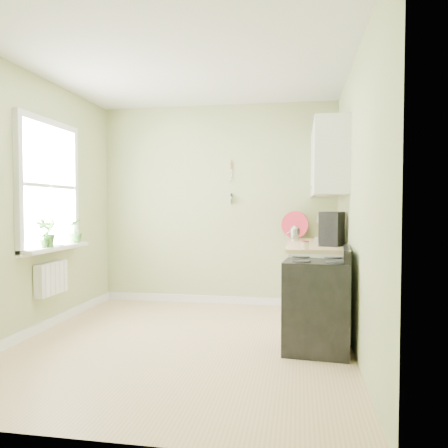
% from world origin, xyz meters
% --- Properties ---
extents(floor, '(3.20, 3.60, 0.02)m').
position_xyz_m(floor, '(0.00, 0.00, -0.01)').
color(floor, tan).
rests_on(floor, ground).
extents(ceiling, '(3.20, 3.60, 0.02)m').
position_xyz_m(ceiling, '(0.00, 0.00, 2.71)').
color(ceiling, white).
rests_on(ceiling, wall_back).
extents(wall_back, '(3.20, 0.02, 2.70)m').
position_xyz_m(wall_back, '(0.00, 1.81, 1.35)').
color(wall_back, '#B1BB80').
rests_on(wall_back, floor).
extents(wall_left, '(0.02, 3.60, 2.70)m').
position_xyz_m(wall_left, '(-1.61, 0.00, 1.35)').
color(wall_left, '#B1BB80').
rests_on(wall_left, floor).
extents(wall_right, '(0.02, 3.60, 2.70)m').
position_xyz_m(wall_right, '(1.61, 0.00, 1.35)').
color(wall_right, '#B1BB80').
rests_on(wall_right, floor).
extents(base_cabinets, '(0.60, 1.60, 0.87)m').
position_xyz_m(base_cabinets, '(1.30, 1.00, 0.43)').
color(base_cabinets, white).
rests_on(base_cabinets, floor).
extents(countertop, '(0.64, 1.60, 0.04)m').
position_xyz_m(countertop, '(1.29, 1.00, 0.89)').
color(countertop, beige).
rests_on(countertop, base_cabinets).
extents(upper_cabinets, '(0.35, 1.40, 0.80)m').
position_xyz_m(upper_cabinets, '(1.43, 1.10, 1.85)').
color(upper_cabinets, white).
rests_on(upper_cabinets, wall_right).
extents(window, '(0.06, 1.14, 1.44)m').
position_xyz_m(window, '(-1.58, 0.30, 1.55)').
color(window, white).
rests_on(window, wall_left).
extents(window_sill, '(0.18, 1.14, 0.04)m').
position_xyz_m(window_sill, '(-1.51, 0.30, 0.88)').
color(window_sill, white).
rests_on(window_sill, wall_left).
extents(radiator, '(0.12, 0.50, 0.35)m').
position_xyz_m(radiator, '(-1.54, 0.25, 0.55)').
color(radiator, white).
rests_on(radiator, wall_left).
extents(wall_utensils, '(0.02, 0.14, 0.58)m').
position_xyz_m(wall_utensils, '(0.20, 1.78, 1.56)').
color(wall_utensils, beige).
rests_on(wall_utensils, wall_back).
extents(stove, '(0.66, 0.73, 0.95)m').
position_xyz_m(stove, '(1.28, 0.05, 0.43)').
color(stove, black).
rests_on(stove, floor).
extents(stand_mixer, '(0.25, 0.32, 0.36)m').
position_xyz_m(stand_mixer, '(1.41, 0.93, 1.06)').
color(stand_mixer, '#B2B2B7').
rests_on(stand_mixer, countertop).
extents(kettle, '(0.18, 0.10, 0.18)m').
position_xyz_m(kettle, '(1.05, 1.37, 1.00)').
color(kettle, silver).
rests_on(kettle, countertop).
extents(coffee_maker, '(0.28, 0.29, 0.36)m').
position_xyz_m(coffee_maker, '(1.44, 0.66, 1.08)').
color(coffee_maker, black).
rests_on(coffee_maker, countertop).
extents(red_tray, '(0.36, 0.15, 0.36)m').
position_xyz_m(red_tray, '(1.05, 1.72, 1.09)').
color(red_tray, '#AB2033').
rests_on(red_tray, countertop).
extents(jar, '(0.07, 0.07, 0.08)m').
position_xyz_m(jar, '(1.16, 0.30, 0.95)').
color(jar, beige).
rests_on(jar, countertop).
extents(plant_a, '(0.19, 0.20, 0.31)m').
position_xyz_m(plant_a, '(-1.50, 0.06, 1.05)').
color(plant_a, '#366C26').
rests_on(plant_a, window_sill).
extents(plant_b, '(0.19, 0.21, 0.30)m').
position_xyz_m(plant_b, '(-1.50, 0.16, 1.05)').
color(plant_b, '#366C26').
rests_on(plant_b, window_sill).
extents(plant_c, '(0.17, 0.17, 0.27)m').
position_xyz_m(plant_c, '(-1.50, 0.71, 1.04)').
color(plant_c, '#366C26').
rests_on(plant_c, window_sill).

